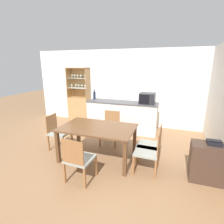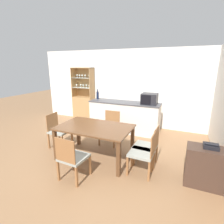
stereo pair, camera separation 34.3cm
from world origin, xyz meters
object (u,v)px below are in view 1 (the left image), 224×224
display_cabinet (80,105)px  dining_chair_side_right_near (149,151)px  dining_chair_head_near (79,159)px  wine_bottle (94,95)px  side_cabinet (208,163)px  telephone (214,143)px  dining_chair_side_left_far (58,132)px  microwave (147,98)px  dining_chair_side_right_far (151,145)px  dining_chair_head_far (110,128)px  dining_table (98,131)px

display_cabinet → dining_chair_side_right_near: size_ratio=2.28×
display_cabinet → dining_chair_head_near: bearing=-61.2°
dining_chair_head_near → wine_bottle: bearing=112.3°
dining_chair_head_near → side_cabinet: dining_chair_head_near is taller
telephone → dining_chair_side_left_far: bearing=176.6°
display_cabinet → telephone: display_cabinet is taller
microwave → wine_bottle: (-1.76, 0.14, -0.03)m
dining_chair_side_left_far → wine_bottle: 1.95m
display_cabinet → dining_chair_side_left_far: (0.61, -2.20, -0.15)m
display_cabinet → telephone: 4.65m
dining_chair_head_near → telephone: dining_chair_head_near is taller
dining_chair_side_left_far → microwave: microwave is taller
dining_chair_side_right_far → side_cabinet: dining_chair_side_right_far is taller
dining_chair_side_left_far → display_cabinet: bearing=-166.0°
wine_bottle → side_cabinet: wine_bottle is taller
display_cabinet → microwave: (2.55, -0.51, 0.51)m
microwave → side_cabinet: (1.38, -1.91, -0.74)m
dining_chair_head_near → telephone: size_ratio=3.66×
wine_bottle → telephone: wine_bottle is taller
dining_chair_head_far → wine_bottle: (-0.96, 1.14, 0.63)m
microwave → wine_bottle: bearing=175.4°
dining_chair_head_near → side_cabinet: bearing=22.8°
display_cabinet → dining_table: (1.75, -2.35, 0.07)m
dining_chair_side_right_near → dining_chair_side_right_far: bearing=1.2°
dining_chair_head_near → dining_chair_head_far: bearing=93.4°
dining_chair_side_left_far → side_cabinet: dining_chair_side_left_far is taller
dining_chair_side_left_far → dining_chair_head_near: bearing=47.3°
dining_table → dining_chair_head_near: size_ratio=1.86×
display_cabinet → dining_chair_side_right_far: 3.64m
dining_chair_head_far → telephone: 2.42m
dining_chair_side_right_near → side_cabinet: bearing=-84.6°
dining_chair_head_far → dining_chair_side_left_far: same height
dining_table → dining_chair_side_right_far: 1.17m
dining_chair_side_right_near → telephone: size_ratio=3.66×
dining_chair_head_near → dining_chair_side_left_far: (-1.14, 0.99, 0.00)m
dining_chair_head_far → dining_chair_head_near: 1.68m
side_cabinet → display_cabinet: bearing=148.4°
display_cabinet → dining_chair_side_left_far: size_ratio=2.28×
display_cabinet → dining_chair_side_left_far: display_cabinet is taller
display_cabinet → dining_table: bearing=-53.3°
microwave → dining_chair_side_left_far: bearing=-138.8°
display_cabinet → dining_chair_head_far: size_ratio=2.28×
dining_chair_side_left_far → dining_table: bearing=81.0°
display_cabinet → dining_chair_side_right_far: bearing=-37.3°
dining_chair_side_right_near → dining_chair_head_near: same height
dining_table → side_cabinet: 2.20m
dining_chair_side_right_far → wine_bottle: 2.86m
dining_table → dining_chair_side_left_far: 1.17m
dining_chair_side_right_far → telephone: dining_chair_side_right_far is taller
dining_chair_head_far → wine_bottle: size_ratio=2.70×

